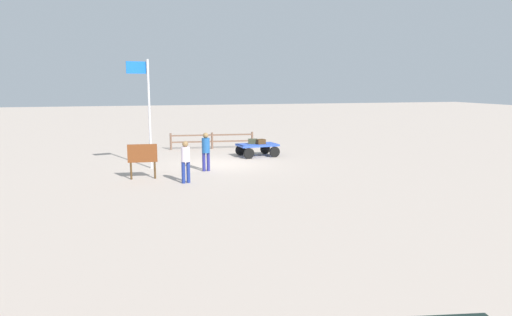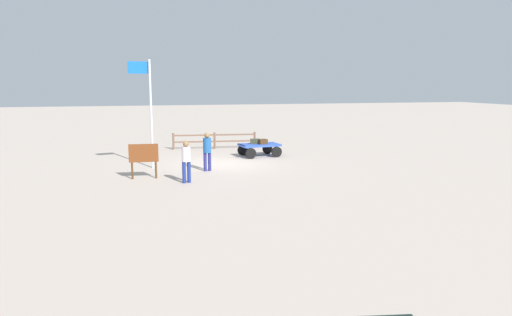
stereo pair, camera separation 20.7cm
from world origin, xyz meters
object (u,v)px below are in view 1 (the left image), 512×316
(suitcase_olive, at_px, (253,141))
(flagpole, at_px, (147,104))
(signboard, at_px, (143,156))
(worker_lead, at_px, (206,149))
(luggage_cart, at_px, (257,147))
(worker_trailing, at_px, (186,159))
(suitcase_dark, at_px, (261,142))

(suitcase_olive, height_order, flagpole, flagpole)
(suitcase_olive, xyz_separation_m, signboard, (5.72, 4.60, 0.16))
(suitcase_olive, bearing_deg, worker_lead, 49.64)
(luggage_cart, relative_size, signboard, 1.55)
(flagpole, bearing_deg, worker_trailing, 109.24)
(luggage_cart, bearing_deg, worker_lead, 46.60)
(worker_lead, height_order, signboard, worker_lead)
(suitcase_dark, relative_size, flagpole, 0.11)
(luggage_cart, relative_size, suitcase_dark, 4.20)
(flagpole, bearing_deg, luggage_cart, -159.83)
(suitcase_dark, bearing_deg, luggage_cart, -11.82)
(suitcase_dark, height_order, flagpole, flagpole)
(signboard, bearing_deg, suitcase_olive, -141.18)
(worker_trailing, bearing_deg, flagpole, -70.76)
(flagpole, bearing_deg, signboard, 82.57)
(worker_lead, bearing_deg, worker_trailing, 63.12)
(suitcase_dark, distance_m, signboard, 7.50)
(worker_trailing, height_order, signboard, worker_trailing)
(suitcase_olive, relative_size, signboard, 0.39)
(suitcase_olive, distance_m, worker_lead, 4.69)
(signboard, bearing_deg, suitcase_dark, -144.16)
(suitcase_dark, xyz_separation_m, flagpole, (5.77, 2.01, 2.08))
(suitcase_dark, xyz_separation_m, worker_lead, (3.39, 3.36, 0.21))
(flagpole, bearing_deg, worker_lead, 150.54)
(suitcase_olive, height_order, worker_trailing, worker_trailing)
(suitcase_olive, relative_size, worker_lead, 0.32)
(suitcase_olive, height_order, suitcase_dark, suitcase_olive)
(worker_trailing, height_order, flagpole, flagpole)
(worker_trailing, distance_m, flagpole, 4.24)
(suitcase_olive, distance_m, suitcase_dark, 0.42)
(flagpole, bearing_deg, suitcase_olive, -157.63)
(luggage_cart, distance_m, flagpole, 6.41)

